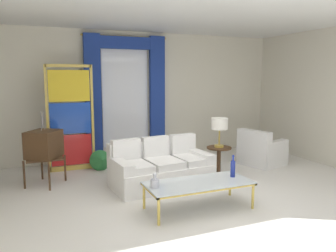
{
  "coord_description": "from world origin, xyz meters",
  "views": [
    {
      "loc": [
        -2.41,
        -4.74,
        1.94
      ],
      "look_at": [
        -0.09,
        0.9,
        1.05
      ],
      "focal_mm": 35.78,
      "sensor_mm": 36.0,
      "label": 1
    }
  ],
  "objects_px": {
    "armchair_white": "(261,152)",
    "bottle_blue_decanter": "(155,182)",
    "coffee_table": "(199,184)",
    "bottle_crystal_tall": "(233,168)",
    "couch_white_long": "(160,168)",
    "round_side_table": "(219,159)",
    "table_lamp_brass": "(220,125)",
    "vintage_tv": "(44,145)",
    "stained_glass_divider": "(71,120)",
    "peacock_figurine": "(101,161)"
  },
  "relations": [
    {
      "from": "vintage_tv",
      "to": "couch_white_long",
      "type": "bearing_deg",
      "value": -22.08
    },
    {
      "from": "bottle_blue_decanter",
      "to": "armchair_white",
      "type": "height_order",
      "value": "armchair_white"
    },
    {
      "from": "couch_white_long",
      "to": "peacock_figurine",
      "type": "distance_m",
      "value": 1.52
    },
    {
      "from": "vintage_tv",
      "to": "stained_glass_divider",
      "type": "bearing_deg",
      "value": 55.1
    },
    {
      "from": "bottle_blue_decanter",
      "to": "table_lamp_brass",
      "type": "height_order",
      "value": "table_lamp_brass"
    },
    {
      "from": "bottle_crystal_tall",
      "to": "table_lamp_brass",
      "type": "relative_size",
      "value": 0.62
    },
    {
      "from": "coffee_table",
      "to": "bottle_blue_decanter",
      "type": "height_order",
      "value": "bottle_blue_decanter"
    },
    {
      "from": "table_lamp_brass",
      "to": "peacock_figurine",
      "type": "bearing_deg",
      "value": 148.48
    },
    {
      "from": "coffee_table",
      "to": "vintage_tv",
      "type": "height_order",
      "value": "vintage_tv"
    },
    {
      "from": "couch_white_long",
      "to": "table_lamp_brass",
      "type": "bearing_deg",
      "value": 0.68
    },
    {
      "from": "bottle_blue_decanter",
      "to": "stained_glass_divider",
      "type": "relative_size",
      "value": 0.1
    },
    {
      "from": "bottle_crystal_tall",
      "to": "peacock_figurine",
      "type": "xyz_separation_m",
      "value": [
        -1.55,
        2.53,
        -0.33
      ]
    },
    {
      "from": "bottle_blue_decanter",
      "to": "armchair_white",
      "type": "xyz_separation_m",
      "value": [
        3.14,
        1.71,
        -0.2
      ]
    },
    {
      "from": "coffee_table",
      "to": "armchair_white",
      "type": "xyz_separation_m",
      "value": [
        2.46,
        1.73,
        -0.09
      ]
    },
    {
      "from": "bottle_crystal_tall",
      "to": "peacock_figurine",
      "type": "bearing_deg",
      "value": 121.54
    },
    {
      "from": "bottle_crystal_tall",
      "to": "peacock_figurine",
      "type": "relative_size",
      "value": 0.59
    },
    {
      "from": "coffee_table",
      "to": "bottle_blue_decanter",
      "type": "distance_m",
      "value": 0.69
    },
    {
      "from": "coffee_table",
      "to": "stained_glass_divider",
      "type": "relative_size",
      "value": 0.72
    },
    {
      "from": "couch_white_long",
      "to": "armchair_white",
      "type": "bearing_deg",
      "value": 9.84
    },
    {
      "from": "bottle_crystal_tall",
      "to": "peacock_figurine",
      "type": "distance_m",
      "value": 2.99
    },
    {
      "from": "bottle_crystal_tall",
      "to": "round_side_table",
      "type": "height_order",
      "value": "bottle_crystal_tall"
    },
    {
      "from": "vintage_tv",
      "to": "round_side_table",
      "type": "bearing_deg",
      "value": -13.59
    },
    {
      "from": "armchair_white",
      "to": "stained_glass_divider",
      "type": "height_order",
      "value": "stained_glass_divider"
    },
    {
      "from": "stained_glass_divider",
      "to": "peacock_figurine",
      "type": "height_order",
      "value": "stained_glass_divider"
    },
    {
      "from": "armchair_white",
      "to": "bottle_blue_decanter",
      "type": "bearing_deg",
      "value": -151.43
    },
    {
      "from": "coffee_table",
      "to": "bottle_crystal_tall",
      "type": "relative_size",
      "value": 4.48
    },
    {
      "from": "couch_white_long",
      "to": "round_side_table",
      "type": "distance_m",
      "value": 1.25
    },
    {
      "from": "stained_glass_divider",
      "to": "round_side_table",
      "type": "distance_m",
      "value": 3.13
    },
    {
      "from": "bottle_crystal_tall",
      "to": "table_lamp_brass",
      "type": "xyz_separation_m",
      "value": [
        0.51,
        1.26,
        0.47
      ]
    },
    {
      "from": "couch_white_long",
      "to": "armchair_white",
      "type": "height_order",
      "value": "couch_white_long"
    },
    {
      "from": "bottle_blue_decanter",
      "to": "round_side_table",
      "type": "distance_m",
      "value": 2.21
    },
    {
      "from": "armchair_white",
      "to": "table_lamp_brass",
      "type": "bearing_deg",
      "value": -162.06
    },
    {
      "from": "couch_white_long",
      "to": "table_lamp_brass",
      "type": "relative_size",
      "value": 3.21
    },
    {
      "from": "stained_glass_divider",
      "to": "table_lamp_brass",
      "type": "relative_size",
      "value": 3.86
    },
    {
      "from": "vintage_tv",
      "to": "table_lamp_brass",
      "type": "relative_size",
      "value": 2.36
    },
    {
      "from": "bottle_crystal_tall",
      "to": "armchair_white",
      "type": "height_order",
      "value": "armchair_white"
    },
    {
      "from": "stained_glass_divider",
      "to": "round_side_table",
      "type": "bearing_deg",
      "value": -31.24
    },
    {
      "from": "vintage_tv",
      "to": "armchair_white",
      "type": "relative_size",
      "value": 1.34
    },
    {
      "from": "peacock_figurine",
      "to": "round_side_table",
      "type": "bearing_deg",
      "value": -31.52
    },
    {
      "from": "coffee_table",
      "to": "table_lamp_brass",
      "type": "xyz_separation_m",
      "value": [
        1.12,
        1.29,
        0.65
      ]
    },
    {
      "from": "couch_white_long",
      "to": "bottle_blue_decanter",
      "type": "bearing_deg",
      "value": -113.77
    },
    {
      "from": "coffee_table",
      "to": "armchair_white",
      "type": "height_order",
      "value": "armchair_white"
    },
    {
      "from": "table_lamp_brass",
      "to": "armchair_white",
      "type": "bearing_deg",
      "value": 17.94
    },
    {
      "from": "couch_white_long",
      "to": "stained_glass_divider",
      "type": "relative_size",
      "value": 0.83
    },
    {
      "from": "bottle_crystal_tall",
      "to": "table_lamp_brass",
      "type": "bearing_deg",
      "value": 68.0
    },
    {
      "from": "vintage_tv",
      "to": "bottle_crystal_tall",
      "type": "bearing_deg",
      "value": -37.34
    },
    {
      "from": "bottle_crystal_tall",
      "to": "vintage_tv",
      "type": "bearing_deg",
      "value": 142.66
    },
    {
      "from": "bottle_crystal_tall",
      "to": "armchair_white",
      "type": "distance_m",
      "value": 2.52
    },
    {
      "from": "peacock_figurine",
      "to": "bottle_blue_decanter",
      "type": "bearing_deg",
      "value": -84.12
    },
    {
      "from": "round_side_table",
      "to": "coffee_table",
      "type": "bearing_deg",
      "value": -130.86
    }
  ]
}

